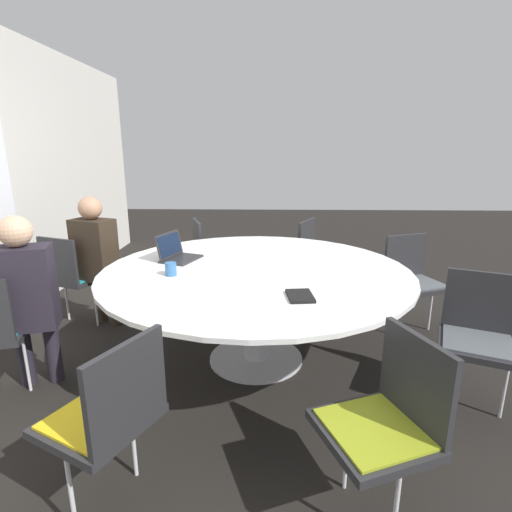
# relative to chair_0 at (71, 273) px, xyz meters

# --- Properties ---
(ground_plane) EXTENTS (16.00, 16.00, 0.00)m
(ground_plane) POSITION_rel_chair_0_xyz_m (-0.58, -1.70, -0.52)
(ground_plane) COLOR black
(conference_table) EXTENTS (2.29, 2.29, 0.75)m
(conference_table) POSITION_rel_chair_0_xyz_m (-0.58, -1.70, 0.12)
(conference_table) COLOR #B7B7BC
(conference_table) RESTS_ON ground_plane
(chair_0) EXTENTS (0.55, 0.56, 0.87)m
(chair_0) POSITION_rel_chair_0_xyz_m (0.00, 0.00, 0.00)
(chair_0) COLOR #262628
(chair_0) RESTS_ON ground_plane
(chair_2) EXTENTS (0.58, 0.57, 0.87)m
(chair_2) POSITION_rel_chair_0_xyz_m (-1.95, -1.10, 0.00)
(chair_2) COLOR #262628
(chair_2) RESTS_ON ground_plane
(chair_3) EXTENTS (0.56, 0.55, 0.87)m
(chair_3) POSITION_rel_chair_0_xyz_m (-1.95, -2.30, 0.00)
(chair_3) COLOR #262628
(chair_3) RESTS_ON ground_plane
(chair_4) EXTENTS (0.56, 0.57, 0.87)m
(chair_4) POSITION_rel_chair_0_xyz_m (-1.11, -3.10, 0.00)
(chair_4) COLOR #262628
(chair_4) RESTS_ON ground_plane
(chair_5) EXTENTS (0.55, 0.56, 0.87)m
(chair_5) POSITION_rel_chair_0_xyz_m (0.00, -3.09, 0.00)
(chair_5) COLOR #262628
(chair_5) RESTS_ON ground_plane
(chair_6) EXTENTS (0.58, 0.58, 0.87)m
(chair_6) POSITION_rel_chair_0_xyz_m (0.78, -2.33, 0.00)
(chair_6) COLOR #262628
(chair_6) RESTS_ON ground_plane
(chair_7) EXTENTS (0.55, 0.54, 0.87)m
(chair_7) POSITION_rel_chair_0_xyz_m (0.82, -1.15, 0.00)
(chair_7) COLOR #262628
(chair_7) RESTS_ON ground_plane
(person_0) EXTENTS (0.34, 0.41, 1.22)m
(person_0) POSITION_rel_chair_0_xyz_m (-0.01, -0.25, 0.19)
(person_0) COLOR #2D2319
(person_0) RESTS_ON ground_plane
(person_1) EXTENTS (0.33, 0.41, 1.22)m
(person_1) POSITION_rel_chair_0_xyz_m (-1.02, -0.21, 0.19)
(person_1) COLOR #231E28
(person_1) RESTS_ON ground_plane
(laptop) EXTENTS (0.38, 0.35, 0.21)m
(laptop) POSITION_rel_chair_0_xyz_m (-0.33, -1.05, 0.28)
(laptop) COLOR #232326
(laptop) RESTS_ON conference_table
(spiral_notebook) EXTENTS (0.23, 0.17, 0.02)m
(spiral_notebook) POSITION_rel_chair_0_xyz_m (-1.16, -1.99, 0.24)
(spiral_notebook) COLOR black
(spiral_notebook) RESTS_ON conference_table
(coffee_cup) EXTENTS (0.08, 0.08, 0.09)m
(coffee_cup) POSITION_rel_chair_0_xyz_m (-0.75, -1.11, 0.27)
(coffee_cup) COLOR #33669E
(coffee_cup) RESTS_ON conference_table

